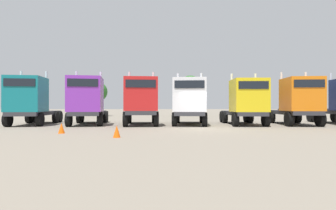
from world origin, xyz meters
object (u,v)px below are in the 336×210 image
object	(u,v)px
semi_truck_teal	(30,101)
semi_truck_orange	(297,101)
semi_truck_red	(141,101)
traffic_cone_far	(62,128)
semi_truck_white	(189,101)
semi_truck_yellow	(246,102)
semi_truck_purple	(87,101)
traffic_cone_mid	(117,131)

from	to	relation	value
semi_truck_teal	semi_truck_orange	xyz separation A→B (m)	(20.64, -0.74, -0.02)
semi_truck_teal	semi_truck_red	xyz separation A→B (m)	(8.57, -0.45, -0.03)
semi_truck_red	semi_truck_teal	bearing A→B (deg)	-96.00
semi_truck_teal	traffic_cone_far	size ratio (longest dim) A/B	10.92
semi_truck_teal	semi_truck_white	size ratio (longest dim) A/B	0.99
semi_truck_red	semi_truck_white	bearing A→B (deg)	88.83
semi_truck_white	semi_truck_yellow	size ratio (longest dim) A/B	1.03
semi_truck_red	semi_truck_orange	world-z (taller)	semi_truck_orange
semi_truck_teal	semi_truck_red	bearing A→B (deg)	81.66
semi_truck_white	traffic_cone_far	distance (m)	9.60
semi_truck_purple	traffic_cone_mid	xyz separation A→B (m)	(3.56, -7.71, -1.62)
traffic_cone_mid	semi_truck_purple	bearing A→B (deg)	114.76
semi_truck_yellow	semi_truck_teal	bearing A→B (deg)	-88.94
semi_truck_orange	traffic_cone_far	xyz separation A→B (m)	(-16.05, -5.07, -1.60)
semi_truck_red	semi_truck_orange	distance (m)	12.07
semi_truck_orange	semi_truck_purple	bearing A→B (deg)	-86.73
traffic_cone_mid	traffic_cone_far	xyz separation A→B (m)	(-3.32, 1.92, -0.00)
semi_truck_yellow	traffic_cone_mid	world-z (taller)	semi_truck_yellow
semi_truck_white	semi_truck_yellow	distance (m)	4.35
semi_truck_teal	semi_truck_yellow	xyz separation A→B (m)	(16.65, -0.62, -0.09)
semi_truck_purple	semi_truck_red	world-z (taller)	semi_truck_purple
semi_truck_red	semi_truck_white	xyz separation A→B (m)	(3.74, 0.12, -0.00)
semi_truck_teal	semi_truck_red	world-z (taller)	semi_truck_teal
semi_truck_white	semi_truck_orange	distance (m)	8.34
semi_truck_purple	semi_truck_red	xyz separation A→B (m)	(4.22, -0.42, -0.04)
semi_truck_purple	semi_truck_red	size ratio (longest dim) A/B	1.10
semi_truck_white	semi_truck_orange	bearing A→B (deg)	94.35
semi_truck_yellow	semi_truck_orange	xyz separation A→B (m)	(3.98, -0.12, 0.07)
semi_truck_white	traffic_cone_far	size ratio (longest dim) A/B	11.01
traffic_cone_far	semi_truck_orange	bearing A→B (deg)	17.55
semi_truck_red	semi_truck_orange	size ratio (longest dim) A/B	0.93
semi_truck_teal	semi_truck_orange	distance (m)	20.65
semi_truck_teal	semi_truck_red	distance (m)	8.58
semi_truck_red	traffic_cone_far	xyz separation A→B (m)	(-3.98, -5.37, -1.59)
semi_truck_red	semi_truck_white	world-z (taller)	semi_truck_red
semi_truck_yellow	semi_truck_orange	distance (m)	3.99
semi_truck_yellow	semi_truck_white	bearing A→B (deg)	-90.67
semi_truck_yellow	traffic_cone_mid	distance (m)	11.37
traffic_cone_mid	semi_truck_yellow	bearing A→B (deg)	39.15
semi_truck_red	semi_truck_white	size ratio (longest dim) A/B	0.93
semi_truck_orange	traffic_cone_far	bearing A→B (deg)	-66.66
semi_truck_teal	semi_truck_purple	distance (m)	4.35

